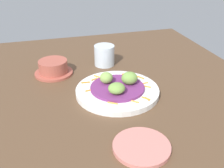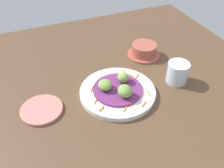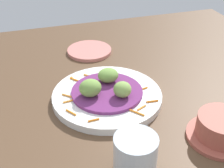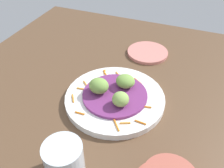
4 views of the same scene
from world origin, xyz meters
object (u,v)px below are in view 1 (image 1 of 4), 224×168
object	(u,v)px
guac_scoop_left	(117,88)
main_plate	(117,91)
side_plate_small	(142,147)
guac_scoop_center	(129,78)
guac_scoop_right	(106,78)
terracotta_bowl	(53,68)
water_glass	(104,55)

from	to	relation	value
guac_scoop_left	main_plate	bearing A→B (deg)	-110.10
main_plate	side_plate_small	xyz separation A→B (cm)	(1.88, 25.75, -0.37)
main_plate	guac_scoop_center	world-z (taller)	guac_scoop_center
guac_scoop_right	terracotta_bowl	xyz separation A→B (cm)	(15.32, -16.47, -1.98)
side_plate_small	main_plate	bearing A→B (deg)	-94.18
main_plate	guac_scoop_right	world-z (taller)	guac_scoop_right
guac_scoop_right	water_glass	distance (cm)	19.99
guac_scoop_left	terracotta_bowl	world-z (taller)	guac_scoop_left
main_plate	side_plate_small	distance (cm)	25.82
terracotta_bowl	main_plate	bearing A→B (deg)	132.45
terracotta_bowl	guac_scoop_right	bearing A→B (deg)	132.93
water_glass	terracotta_bowl	bearing A→B (deg)	8.81
side_plate_small	terracotta_bowl	distance (cm)	48.27
guac_scoop_center	terracotta_bowl	world-z (taller)	guac_scoop_center
main_plate	guac_scoop_left	world-z (taller)	guac_scoop_left
guac_scoop_left	guac_scoop_right	size ratio (longest dim) A/B	1.23
guac_scoop_left	terracotta_bowl	size ratio (longest dim) A/B	0.37
guac_scoop_center	terracotta_bowl	bearing A→B (deg)	-40.56
side_plate_small	guac_scoop_center	bearing A→B (deg)	-102.84
water_glass	side_plate_small	bearing A→B (deg)	85.89
guac_scoop_center	terracotta_bowl	xyz separation A→B (cm)	(22.18, -18.98, -2.16)
main_plate	terracotta_bowl	xyz separation A→B (cm)	(18.03, -19.71, 1.49)
main_plate	terracotta_bowl	distance (cm)	26.75
side_plate_small	water_glass	size ratio (longest dim) A/B	1.74
terracotta_bowl	water_glass	size ratio (longest dim) A/B	1.75
main_plate	side_plate_small	world-z (taller)	main_plate
guac_scoop_left	terracotta_bowl	distance (cm)	28.95
guac_scoop_left	guac_scoop_center	xyz separation A→B (cm)	(-5.60, -4.68, 0.33)
guac_scoop_center	water_glass	size ratio (longest dim) A/B	0.66
guac_scoop_right	side_plate_small	size ratio (longest dim) A/B	0.31
guac_scoop_left	guac_scoop_right	distance (cm)	7.30
main_plate	guac_scoop_right	size ratio (longest dim) A/B	6.29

